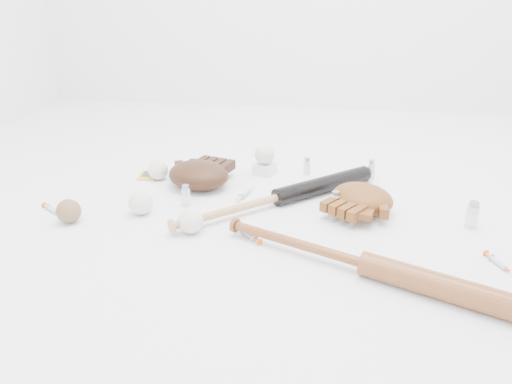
# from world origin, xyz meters

# --- Properties ---
(bat_dark) EXTENTS (0.69, 0.61, 0.06)m
(bat_dark) POSITION_xyz_m (0.06, 0.08, 0.03)
(bat_dark) COLOR black
(bat_dark) RESTS_ON ground
(bat_wood) EXTENTS (0.85, 0.43, 0.07)m
(bat_wood) POSITION_xyz_m (0.33, -0.33, 0.03)
(bat_wood) COLOR brown
(bat_wood) RESTS_ON ground
(glove_dark) EXTENTS (0.35, 0.35, 0.10)m
(glove_dark) POSITION_xyz_m (-0.26, 0.20, 0.05)
(glove_dark) COLOR #341B0E
(glove_dark) RESTS_ON ground
(glove_tan) EXTENTS (0.36, 0.36, 0.09)m
(glove_tan) POSITION_xyz_m (0.34, 0.07, 0.05)
(glove_tan) COLOR brown
(glove_tan) RESTS_ON ground
(trading_card) EXTENTS (0.08, 0.10, 0.01)m
(trading_card) POSITION_xyz_m (-0.49, 0.28, 0.00)
(trading_card) COLOR gold
(trading_card) RESTS_ON ground
(pedestal) EXTENTS (0.10, 0.10, 0.04)m
(pedestal) POSITION_xyz_m (-0.03, 0.37, 0.02)
(pedestal) COLOR white
(pedestal) RESTS_ON ground
(baseball_on_pedestal) EXTENTS (0.08, 0.08, 0.08)m
(baseball_on_pedestal) POSITION_xyz_m (-0.03, 0.37, 0.08)
(baseball_on_pedestal) COLOR silver
(baseball_on_pedestal) RESTS_ON pedestal
(baseball_left) EXTENTS (0.08, 0.08, 0.08)m
(baseball_left) POSITION_xyz_m (-0.39, -0.05, 0.04)
(baseball_left) COLOR silver
(baseball_left) RESTS_ON ground
(baseball_upper) EXTENTS (0.08, 0.08, 0.08)m
(baseball_upper) POSITION_xyz_m (-0.43, 0.25, 0.04)
(baseball_upper) COLOR silver
(baseball_upper) RESTS_ON ground
(baseball_mid) EXTENTS (0.08, 0.08, 0.08)m
(baseball_mid) POSITION_xyz_m (-0.19, -0.16, 0.04)
(baseball_mid) COLOR silver
(baseball_mid) RESTS_ON ground
(baseball_aged) EXTENTS (0.08, 0.08, 0.08)m
(baseball_aged) POSITION_xyz_m (-0.60, -0.15, 0.04)
(baseball_aged) COLOR brown
(baseball_aged) RESTS_ON ground
(syringe_0) EXTENTS (0.13, 0.10, 0.02)m
(syringe_0) POSITION_xyz_m (-0.70, -0.08, 0.01)
(syringe_0) COLOR #ADBCC6
(syringe_0) RESTS_ON ground
(syringe_1) EXTENTS (0.12, 0.13, 0.02)m
(syringe_1) POSITION_xyz_m (-0.01, -0.16, 0.01)
(syringe_1) COLOR #ADBCC6
(syringe_1) RESTS_ON ground
(syringe_2) EXTENTS (0.07, 0.15, 0.02)m
(syringe_2) POSITION_xyz_m (-0.07, 0.14, 0.01)
(syringe_2) COLOR #ADBCC6
(syringe_2) RESTS_ON ground
(syringe_3) EXTENTS (0.07, 0.13, 0.02)m
(syringe_3) POSITION_xyz_m (0.70, -0.23, 0.01)
(syringe_3) COLOR #ADBCC6
(syringe_3) RESTS_ON ground
(vial_0) EXTENTS (0.03, 0.03, 0.08)m
(vial_0) POSITION_xyz_m (0.40, 0.38, 0.04)
(vial_0) COLOR silver
(vial_0) RESTS_ON ground
(vial_1) EXTENTS (0.03, 0.03, 0.07)m
(vial_1) POSITION_xyz_m (0.14, 0.39, 0.04)
(vial_1) COLOR silver
(vial_1) RESTS_ON ground
(vial_2) EXTENTS (0.03, 0.03, 0.08)m
(vial_2) POSITION_xyz_m (0.25, 0.04, 0.04)
(vial_2) COLOR silver
(vial_2) RESTS_ON ground
(vial_3) EXTENTS (0.04, 0.04, 0.09)m
(vial_3) POSITION_xyz_m (0.68, -0.00, 0.04)
(vial_3) COLOR silver
(vial_3) RESTS_ON ground
(vial_4) EXTENTS (0.03, 0.03, 0.08)m
(vial_4) POSITION_xyz_m (-0.26, 0.03, 0.04)
(vial_4) COLOR silver
(vial_4) RESTS_ON ground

